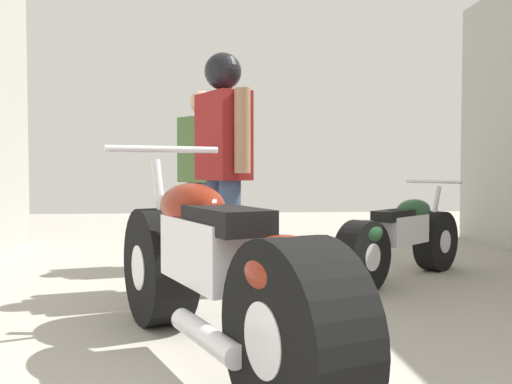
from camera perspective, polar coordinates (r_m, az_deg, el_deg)
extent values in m
plane|color=#9E998E|center=(3.79, 4.18, -11.85)|extent=(16.21, 16.21, 0.00)
cylinder|color=black|center=(3.46, -9.68, -7.36)|extent=(0.50, 0.74, 0.70)
cylinder|color=silver|center=(3.46, -9.68, -7.36)|extent=(0.35, 0.35, 0.26)
cylinder|color=black|center=(2.05, 4.01, -14.24)|extent=(0.50, 0.74, 0.70)
cylinder|color=silver|center=(2.05, 4.01, -14.24)|extent=(0.35, 0.35, 0.26)
cube|color=silver|center=(2.69, -4.69, -5.92)|extent=(0.50, 0.74, 0.30)
ellipsoid|color=maroon|center=(2.89, -6.50, -1.45)|extent=(0.47, 0.63, 0.24)
cube|color=black|center=(2.50, -3.00, -2.81)|extent=(0.42, 0.57, 0.11)
ellipsoid|color=maroon|center=(2.04, 3.23, -8.01)|extent=(0.44, 0.55, 0.26)
cylinder|color=silver|center=(3.38, -9.50, -2.02)|extent=(0.15, 0.27, 0.63)
cylinder|color=silver|center=(3.33, -9.32, 4.28)|extent=(0.64, 0.29, 0.04)
cylinder|color=silver|center=(2.41, -5.08, -14.26)|extent=(0.31, 0.59, 0.10)
cylinder|color=black|center=(5.42, 17.68, -4.71)|extent=(0.52, 0.50, 0.54)
cylinder|color=silver|center=(5.42, 17.68, -4.71)|extent=(0.28, 0.28, 0.21)
cylinder|color=black|center=(4.36, 10.66, -6.37)|extent=(0.52, 0.50, 0.54)
cylinder|color=silver|center=(4.36, 10.66, -6.37)|extent=(0.28, 0.28, 0.21)
cube|color=silver|center=(4.86, 14.57, -3.68)|extent=(0.54, 0.51, 0.24)
ellipsoid|color=#1E4728|center=(5.01, 15.61, -1.76)|extent=(0.47, 0.46, 0.19)
cube|color=black|center=(4.72, 13.70, -2.31)|extent=(0.43, 0.41, 0.08)
ellipsoid|color=#1E4728|center=(4.37, 10.98, -4.10)|extent=(0.42, 0.41, 0.20)
cylinder|color=silver|center=(5.36, 17.56, -2.06)|extent=(0.19, 0.17, 0.49)
cylinder|color=silver|center=(5.32, 17.44, 1.01)|extent=(0.37, 0.41, 0.03)
cylinder|color=silver|center=(4.73, 11.79, -6.67)|extent=(0.40, 0.37, 0.08)
cylinder|color=#2D3851|center=(5.43, -6.13, -3.22)|extent=(0.22, 0.22, 0.80)
cylinder|color=#2D3851|center=(5.28, -4.72, -3.37)|extent=(0.22, 0.22, 0.80)
cube|color=#476638|center=(5.33, -5.47, 4.28)|extent=(0.47, 0.49, 0.61)
cylinder|color=tan|center=(5.54, -7.35, 4.46)|extent=(0.15, 0.15, 0.56)
cylinder|color=tan|center=(5.13, -3.44, 4.64)|extent=(0.15, 0.15, 0.56)
sphere|color=tan|center=(5.36, -5.49, 8.97)|extent=(0.22, 0.22, 0.22)
cylinder|color=#384766|center=(4.35, -3.95, -4.33)|extent=(0.22, 0.22, 0.84)
cylinder|color=#384766|center=(4.16, -2.64, -4.63)|extent=(0.22, 0.22, 0.84)
cube|color=maroon|center=(4.23, -3.34, 5.60)|extent=(0.43, 0.53, 0.65)
cylinder|color=#9E7051|center=(4.49, -5.06, 5.76)|extent=(0.15, 0.15, 0.59)
cylinder|color=#9E7051|center=(3.98, -1.39, 6.20)|extent=(0.15, 0.15, 0.59)
sphere|color=black|center=(4.28, -3.35, 11.81)|extent=(0.23, 0.23, 0.23)
sphere|color=black|center=(4.28, -3.35, 12.04)|extent=(0.28, 0.28, 0.28)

